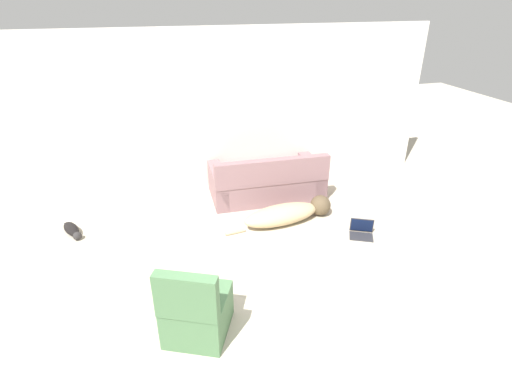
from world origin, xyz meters
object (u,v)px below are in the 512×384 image
object	(u,v)px
dog	(289,213)
side_chair	(196,311)
laptop_open	(362,230)
couch	(267,182)
cat	(72,230)

from	to	relation	value
dog	side_chair	world-z (taller)	side_chair
laptop_open	side_chair	distance (m)	2.75
couch	laptop_open	bearing A→B (deg)	123.87
cat	laptop_open	xyz separation A→B (m)	(3.90, -1.14, 0.01)
couch	side_chair	distance (m)	3.10
dog	couch	bearing A→B (deg)	86.61
cat	side_chair	size ratio (longest dim) A/B	0.65
side_chair	couch	bearing A→B (deg)	-94.70
couch	laptop_open	xyz separation A→B (m)	(0.92, -1.50, -0.18)
couch	dog	world-z (taller)	couch
laptop_open	dog	bearing A→B (deg)	171.18
couch	cat	bearing A→B (deg)	9.16
laptop_open	side_chair	world-z (taller)	side_chair
side_chair	laptop_open	bearing A→B (deg)	-129.14
dog	side_chair	bearing A→B (deg)	-139.35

